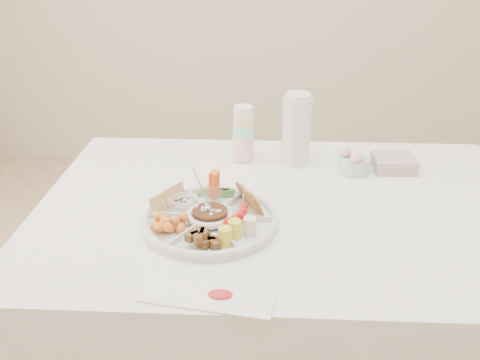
{
  "coord_description": "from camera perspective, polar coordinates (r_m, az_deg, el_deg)",
  "views": [
    {
      "loc": [
        -0.08,
        -1.37,
        1.52
      ],
      "look_at": [
        -0.14,
        -0.03,
        0.85
      ],
      "focal_mm": 38.0,
      "sensor_mm": 36.0,
      "label": 1
    }
  ],
  "objects": [
    {
      "name": "thermos",
      "position": [
        1.79,
        6.36,
        5.77
      ],
      "size": [
        0.11,
        0.11,
        0.26
      ],
      "primitive_type": "cylinder",
      "rotation": [
        0.0,
        0.0,
        -0.05
      ],
      "color": "silver",
      "rests_on": "dining_table"
    },
    {
      "name": "cherries",
      "position": [
        1.4,
        -8.32,
        -4.87
      ],
      "size": [
        0.12,
        0.12,
        0.05
      ],
      "primitive_type": null,
      "rotation": [
        0.0,
        0.0,
        -0.02
      ],
      "color": "#FC9E2C",
      "rests_on": "party_tray"
    },
    {
      "name": "placemat",
      "position": [
        1.19,
        -3.72,
        -12.87
      ],
      "size": [
        0.32,
        0.15,
        0.01
      ],
      "primitive_type": "cube",
      "rotation": [
        0.0,
        0.0,
        -0.16
      ],
      "color": "white",
      "rests_on": "dining_table"
    },
    {
      "name": "banana_tomato",
      "position": [
        1.36,
        0.96,
        -4.45
      ],
      "size": [
        0.12,
        0.12,
        0.09
      ],
      "primitive_type": null,
      "rotation": [
        0.0,
        0.0,
        -0.02
      ],
      "color": "#CCC770",
      "rests_on": "party_tray"
    },
    {
      "name": "cup_stack",
      "position": [
        1.81,
        0.36,
        5.32
      ],
      "size": [
        0.1,
        0.1,
        0.21
      ],
      "primitive_type": "cylinder",
      "rotation": [
        0.0,
        0.0,
        0.35
      ],
      "color": "silver",
      "rests_on": "dining_table"
    },
    {
      "name": "napkin_stack",
      "position": [
        1.85,
        16.87,
        1.83
      ],
      "size": [
        0.14,
        0.12,
        0.05
      ],
      "primitive_type": "cube",
      "rotation": [
        0.0,
        0.0,
        0.01
      ],
      "color": "#BB9A9C",
      "rests_on": "dining_table"
    },
    {
      "name": "dining_table",
      "position": [
        1.78,
        4.74,
        -13.38
      ],
      "size": [
        1.52,
        1.02,
        0.76
      ],
      "primitive_type": "cube",
      "color": "white",
      "rests_on": "floor"
    },
    {
      "name": "party_tray",
      "position": [
        1.44,
        -3.38,
        -4.2
      ],
      "size": [
        0.39,
        0.39,
        0.04
      ],
      "primitive_type": "cylinder",
      "rotation": [
        0.0,
        0.0,
        -0.02
      ],
      "color": "silver",
      "rests_on": "dining_table"
    },
    {
      "name": "bean_dip",
      "position": [
        1.44,
        -3.38,
        -3.94
      ],
      "size": [
        0.1,
        0.1,
        0.04
      ],
      "primitive_type": "cylinder",
      "rotation": [
        0.0,
        0.0,
        -0.02
      ],
      "color": "#49270C",
      "rests_on": "party_tray"
    },
    {
      "name": "pita_raisins",
      "position": [
        1.51,
        -7.34,
        -2.05
      ],
      "size": [
        0.12,
        0.12,
        0.06
      ],
      "primitive_type": null,
      "rotation": [
        0.0,
        0.0,
        -0.02
      ],
      "color": "tan",
      "rests_on": "party_tray"
    },
    {
      "name": "granola_chunks",
      "position": [
        1.33,
        -4.1,
        -6.55
      ],
      "size": [
        0.09,
        0.09,
        0.04
      ],
      "primitive_type": null,
      "rotation": [
        0.0,
        0.0,
        -0.02
      ],
      "color": "brown",
      "rests_on": "party_tray"
    },
    {
      "name": "tortillas",
      "position": [
        1.48,
        1.25,
        -2.37
      ],
      "size": [
        0.11,
        0.11,
        0.07
      ],
      "primitive_type": null,
      "rotation": [
        0.0,
        0.0,
        -0.02
      ],
      "color": "tan",
      "rests_on": "party_tray"
    },
    {
      "name": "flower_bowl",
      "position": [
        1.78,
        12.69,
        2.03
      ],
      "size": [
        0.13,
        0.13,
        0.08
      ],
      "primitive_type": "cylinder",
      "rotation": [
        0.0,
        0.0,
        0.24
      ],
      "color": "#A5D2BD",
      "rests_on": "dining_table"
    },
    {
      "name": "carrot_cucumber",
      "position": [
        1.54,
        -2.81,
        -0.4
      ],
      "size": [
        0.1,
        0.1,
        0.09
      ],
      "primitive_type": null,
      "rotation": [
        0.0,
        0.0,
        -0.02
      ],
      "color": "orange",
      "rests_on": "party_tray"
    }
  ]
}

